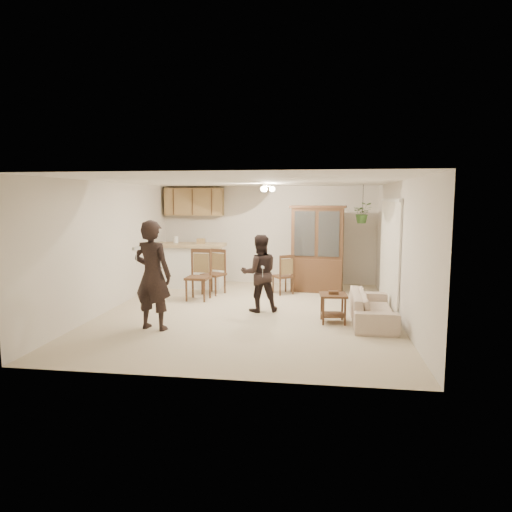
# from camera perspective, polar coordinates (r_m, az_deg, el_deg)

# --- Properties ---
(floor) EXTENTS (6.50, 6.50, 0.00)m
(floor) POSITION_cam_1_polar(r_m,az_deg,el_deg) (8.82, -0.91, -7.13)
(floor) COLOR beige
(floor) RESTS_ON ground
(ceiling) EXTENTS (5.50, 6.50, 0.02)m
(ceiling) POSITION_cam_1_polar(r_m,az_deg,el_deg) (8.55, -0.94, 9.33)
(ceiling) COLOR white
(ceiling) RESTS_ON wall_back
(wall_back) EXTENTS (5.50, 0.02, 2.50)m
(wall_back) POSITION_cam_1_polar(r_m,az_deg,el_deg) (11.80, 1.52, 2.67)
(wall_back) COLOR beige
(wall_back) RESTS_ON ground
(wall_front) EXTENTS (5.50, 0.02, 2.50)m
(wall_front) POSITION_cam_1_polar(r_m,az_deg,el_deg) (5.44, -6.24, -2.71)
(wall_front) COLOR beige
(wall_front) RESTS_ON ground
(wall_left) EXTENTS (0.02, 6.50, 2.50)m
(wall_left) POSITION_cam_1_polar(r_m,az_deg,el_deg) (9.42, -17.70, 1.18)
(wall_left) COLOR beige
(wall_left) RESTS_ON ground
(wall_right) EXTENTS (0.02, 6.50, 2.50)m
(wall_right) POSITION_cam_1_polar(r_m,az_deg,el_deg) (8.61, 17.47, 0.65)
(wall_right) COLOR beige
(wall_right) RESTS_ON ground
(breakfast_bar) EXTENTS (1.60, 0.55, 1.00)m
(breakfast_bar) POSITION_cam_1_polar(r_m,az_deg,el_deg) (11.37, -8.32, -1.38)
(breakfast_bar) COLOR silver
(breakfast_bar) RESTS_ON floor
(bar_top) EXTENTS (1.75, 0.70, 0.08)m
(bar_top) POSITION_cam_1_polar(r_m,az_deg,el_deg) (11.30, -8.37, 1.37)
(bar_top) COLOR tan
(bar_top) RESTS_ON breakfast_bar
(upper_cabinets) EXTENTS (1.50, 0.34, 0.70)m
(upper_cabinets) POSITION_cam_1_polar(r_m,az_deg,el_deg) (11.95, -7.72, 6.74)
(upper_cabinets) COLOR olive
(upper_cabinets) RESTS_ON wall_back
(vertical_blinds) EXTENTS (0.06, 2.30, 2.10)m
(vertical_blinds) POSITION_cam_1_polar(r_m,az_deg,el_deg) (9.50, 16.32, 0.37)
(vertical_blinds) COLOR silver
(vertical_blinds) RESTS_ON wall_right
(ceiling_fixture) EXTENTS (0.36, 0.36, 0.20)m
(ceiling_fixture) POSITION_cam_1_polar(r_m,az_deg,el_deg) (9.71, 1.35, 8.49)
(ceiling_fixture) COLOR beige
(ceiling_fixture) RESTS_ON ceiling
(hanging_plant) EXTENTS (0.43, 0.37, 0.48)m
(hanging_plant) POSITION_cam_1_polar(r_m,az_deg,el_deg) (10.89, 13.18, 5.26)
(hanging_plant) COLOR #386327
(hanging_plant) RESTS_ON ceiling
(plant_cord) EXTENTS (0.01, 0.01, 0.65)m
(plant_cord) POSITION_cam_1_polar(r_m,az_deg,el_deg) (10.88, 13.23, 6.97)
(plant_cord) COLOR black
(plant_cord) RESTS_ON ceiling
(sofa) EXTENTS (0.76, 1.89, 0.73)m
(sofa) POSITION_cam_1_polar(r_m,az_deg,el_deg) (8.35, 14.35, -5.58)
(sofa) COLOR beige
(sofa) RESTS_ON floor
(adult) EXTENTS (0.73, 0.56, 1.80)m
(adult) POSITION_cam_1_polar(r_m,az_deg,el_deg) (7.76, -12.80, -2.49)
(adult) COLOR black
(adult) RESTS_ON floor
(child) EXTENTS (0.78, 0.68, 1.35)m
(child) POSITION_cam_1_polar(r_m,az_deg,el_deg) (8.82, 0.44, -2.64)
(child) COLOR black
(child) RESTS_ON floor
(china_hutch) EXTENTS (1.33, 0.63, 2.02)m
(china_hutch) POSITION_cam_1_polar(r_m,az_deg,el_deg) (10.77, 7.68, 0.82)
(china_hutch) COLOR #3C2115
(china_hutch) RESTS_ON floor
(side_table) EXTENTS (0.50, 0.50, 0.57)m
(side_table) POSITION_cam_1_polar(r_m,az_deg,el_deg) (8.21, 9.60, -6.39)
(side_table) COLOR #3C2115
(side_table) RESTS_ON floor
(chair_bar) EXTENTS (0.52, 0.52, 1.09)m
(chair_bar) POSITION_cam_1_polar(r_m,az_deg,el_deg) (9.95, -7.23, -3.72)
(chair_bar) COLOR #3C2115
(chair_bar) RESTS_ON floor
(chair_hutch_left) EXTENTS (0.59, 0.59, 1.02)m
(chair_hutch_left) POSITION_cam_1_polar(r_m,az_deg,el_deg) (10.53, -5.33, -3.20)
(chair_hutch_left) COLOR #3C2115
(chair_hutch_left) RESTS_ON floor
(chair_hutch_right) EXTENTS (0.56, 0.56, 0.92)m
(chair_hutch_right) POSITION_cam_1_polar(r_m,az_deg,el_deg) (10.52, 3.39, -3.34)
(chair_hutch_right) COLOR #3C2115
(chair_hutch_right) RESTS_ON floor
(controller_adult) EXTENTS (0.08, 0.17, 0.05)m
(controller_adult) POSITION_cam_1_polar(r_m,az_deg,el_deg) (7.34, -14.74, 0.92)
(controller_adult) COLOR silver
(controller_adult) RESTS_ON adult
(controller_child) EXTENTS (0.08, 0.14, 0.04)m
(controller_child) POSITION_cam_1_polar(r_m,az_deg,el_deg) (8.44, 0.83, -1.41)
(controller_child) COLOR silver
(controller_child) RESTS_ON child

